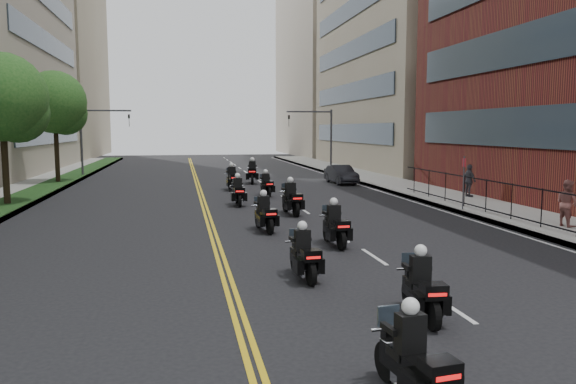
% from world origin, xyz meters
% --- Properties ---
extents(sidewalk_right, '(4.00, 90.00, 0.15)m').
position_xyz_m(sidewalk_right, '(12.00, 25.00, 0.07)').
color(sidewalk_right, gray).
rests_on(sidewalk_right, ground).
extents(grass_strip, '(2.00, 90.00, 0.04)m').
position_xyz_m(grass_strip, '(-11.20, 25.00, 0.17)').
color(grass_strip, black).
rests_on(grass_strip, sidewalk_left).
extents(building_right_tan, '(15.11, 28.00, 30.00)m').
position_xyz_m(building_right_tan, '(21.48, 48.00, 15.00)').
color(building_right_tan, gray).
rests_on(building_right_tan, ground).
extents(building_right_far, '(15.00, 28.00, 26.00)m').
position_xyz_m(building_right_far, '(21.50, 78.00, 13.00)').
color(building_right_far, '#A79987').
rests_on(building_right_far, ground).
extents(building_left_far, '(16.00, 28.00, 26.00)m').
position_xyz_m(building_left_far, '(-22.00, 78.00, 13.00)').
color(building_left_far, gray).
rests_on(building_left_far, ground).
extents(iron_fence, '(0.05, 28.00, 1.50)m').
position_xyz_m(iron_fence, '(11.00, 12.00, 0.90)').
color(iron_fence, black).
rests_on(iron_fence, sidewalk_right).
extents(traffic_signal_right, '(4.09, 0.20, 5.60)m').
position_xyz_m(traffic_signal_right, '(9.54, 42.00, 3.70)').
color(traffic_signal_right, '#3F3F44').
rests_on(traffic_signal_right, ground).
extents(traffic_signal_left, '(4.09, 0.20, 5.60)m').
position_xyz_m(traffic_signal_left, '(-9.54, 42.00, 3.70)').
color(traffic_signal_left, '#3F3F44').
rests_on(traffic_signal_left, ground).
extents(motorcycle_0, '(0.61, 2.07, 1.53)m').
position_xyz_m(motorcycle_0, '(0.61, 1.05, 0.60)').
color(motorcycle_0, black).
rests_on(motorcycle_0, ground).
extents(motorcycle_1, '(0.55, 2.10, 1.55)m').
position_xyz_m(motorcycle_1, '(2.24, 4.41, 0.61)').
color(motorcycle_1, black).
rests_on(motorcycle_1, ground).
extents(motorcycle_2, '(0.54, 2.07, 1.53)m').
position_xyz_m(motorcycle_2, '(0.52, 7.90, 0.60)').
color(motorcycle_2, black).
rests_on(motorcycle_2, ground).
extents(motorcycle_3, '(0.53, 2.20, 1.62)m').
position_xyz_m(motorcycle_3, '(2.45, 11.79, 0.64)').
color(motorcycle_3, black).
rests_on(motorcycle_3, ground).
extents(motorcycle_4, '(0.66, 2.15, 1.59)m').
position_xyz_m(motorcycle_4, '(0.53, 14.90, 0.63)').
color(motorcycle_4, black).
rests_on(motorcycle_4, ground).
extents(motorcycle_5, '(0.65, 2.34, 1.73)m').
position_xyz_m(motorcycle_5, '(2.34, 18.83, 0.68)').
color(motorcycle_5, black).
rests_on(motorcycle_5, ground).
extents(motorcycle_6, '(0.51, 2.25, 1.67)m').
position_xyz_m(motorcycle_6, '(0.26, 22.40, 0.66)').
color(motorcycle_6, black).
rests_on(motorcycle_6, ground).
extents(motorcycle_7, '(0.56, 2.11, 1.56)m').
position_xyz_m(motorcycle_7, '(2.30, 26.16, 0.61)').
color(motorcycle_7, black).
rests_on(motorcycle_7, ground).
extents(motorcycle_8, '(0.64, 2.40, 1.77)m').
position_xyz_m(motorcycle_8, '(0.61, 29.59, 0.70)').
color(motorcycle_8, black).
rests_on(motorcycle_8, ground).
extents(motorcycle_9, '(0.77, 2.54, 1.88)m').
position_xyz_m(motorcycle_9, '(2.45, 33.83, 0.74)').
color(motorcycle_9, black).
rests_on(motorcycle_9, ground).
extents(parked_sedan, '(1.59, 4.08, 1.32)m').
position_xyz_m(parked_sedan, '(8.70, 32.55, 0.66)').
color(parked_sedan, black).
rests_on(parked_sedan, ground).
extents(pedestrian_b, '(0.80, 0.97, 1.81)m').
position_xyz_m(pedestrian_b, '(12.08, 12.98, 1.06)').
color(pedestrian_b, '#88504A').
rests_on(pedestrian_b, sidewalk_right).
extents(pedestrian_c, '(0.57, 1.11, 1.81)m').
position_xyz_m(pedestrian_c, '(13.13, 22.44, 1.06)').
color(pedestrian_c, '#3E3D45').
rests_on(pedestrian_c, sidewalk_right).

